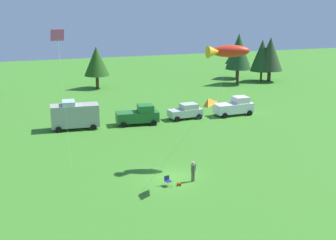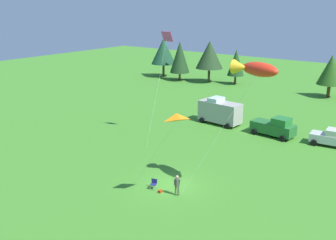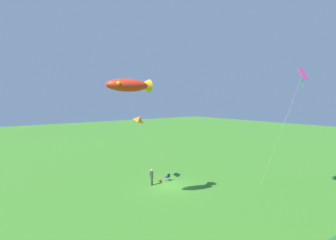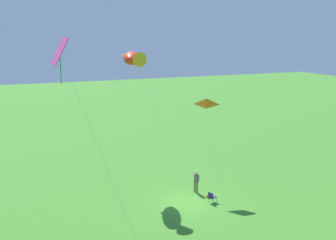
{
  "view_description": "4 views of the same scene",
  "coord_description": "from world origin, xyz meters",
  "px_view_note": "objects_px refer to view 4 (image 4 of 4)",
  "views": [
    {
      "loc": [
        -12.25,
        -34.76,
        14.94
      ],
      "look_at": [
        -0.17,
        0.63,
        4.94
      ],
      "focal_mm": 50.0,
      "sensor_mm": 36.0,
      "label": 1
    },
    {
      "loc": [
        17.89,
        -24.5,
        14.91
      ],
      "look_at": [
        0.39,
        -1.12,
        6.13
      ],
      "focal_mm": 42.0,
      "sensor_mm": 36.0,
      "label": 2
    },
    {
      "loc": [
        16.57,
        21.2,
        9.08
      ],
      "look_at": [
        0.21,
        0.07,
        6.95
      ],
      "focal_mm": 28.0,
      "sensor_mm": 36.0,
      "label": 3
    },
    {
      "loc": [
        -24.43,
        11.85,
        12.03
      ],
      "look_at": [
        0.92,
        1.32,
        6.08
      ],
      "focal_mm": 42.0,
      "sensor_mm": 36.0,
      "label": 4
    }
  ],
  "objects_px": {
    "backpack_on_grass": "(209,196)",
    "kite_large_fish": "(133,58)",
    "kite_diamond_rainbow": "(62,57)",
    "kite_delta_orange": "(206,102)",
    "person_kite_flyer": "(196,180)",
    "folding_chair": "(212,197)"
  },
  "relations": [
    {
      "from": "backpack_on_grass",
      "to": "kite_large_fish",
      "type": "height_order",
      "value": "kite_large_fish"
    },
    {
      "from": "backpack_on_grass",
      "to": "kite_diamond_rainbow",
      "type": "height_order",
      "value": "kite_diamond_rainbow"
    },
    {
      "from": "backpack_on_grass",
      "to": "kite_diamond_rainbow",
      "type": "distance_m",
      "value": 17.65
    },
    {
      "from": "backpack_on_grass",
      "to": "kite_delta_orange",
      "type": "distance_m",
      "value": 7.2
    },
    {
      "from": "person_kite_flyer",
      "to": "folding_chair",
      "type": "height_order",
      "value": "person_kite_flyer"
    },
    {
      "from": "kite_delta_orange",
      "to": "kite_diamond_rainbow",
      "type": "bearing_deg",
      "value": 129.48
    },
    {
      "from": "kite_large_fish",
      "to": "person_kite_flyer",
      "type": "bearing_deg",
      "value": -140.9
    },
    {
      "from": "person_kite_flyer",
      "to": "kite_large_fish",
      "type": "relative_size",
      "value": 0.16
    },
    {
      "from": "kite_diamond_rainbow",
      "to": "kite_delta_orange",
      "type": "bearing_deg",
      "value": -50.52
    },
    {
      "from": "backpack_on_grass",
      "to": "person_kite_flyer",
      "type": "bearing_deg",
      "value": 16.93
    },
    {
      "from": "folding_chair",
      "to": "kite_delta_orange",
      "type": "relative_size",
      "value": 0.11
    },
    {
      "from": "person_kite_flyer",
      "to": "kite_diamond_rainbow",
      "type": "distance_m",
      "value": 17.51
    },
    {
      "from": "kite_large_fish",
      "to": "kite_delta_orange",
      "type": "distance_m",
      "value": 6.82
    },
    {
      "from": "person_kite_flyer",
      "to": "kite_diamond_rainbow",
      "type": "bearing_deg",
      "value": -167.33
    },
    {
      "from": "person_kite_flyer",
      "to": "kite_delta_orange",
      "type": "bearing_deg",
      "value": 3.78
    },
    {
      "from": "backpack_on_grass",
      "to": "kite_large_fish",
      "type": "xyz_separation_m",
      "value": [
        5.79,
        4.0,
        10.1
      ]
    },
    {
      "from": "kite_large_fish",
      "to": "folding_chair",
      "type": "bearing_deg",
      "value": -150.79
    },
    {
      "from": "person_kite_flyer",
      "to": "folding_chair",
      "type": "relative_size",
      "value": 2.12
    },
    {
      "from": "folding_chair",
      "to": "backpack_on_grass",
      "type": "xyz_separation_m",
      "value": [
        0.89,
        -0.27,
        -0.38
      ]
    },
    {
      "from": "folding_chair",
      "to": "kite_large_fish",
      "type": "height_order",
      "value": "kite_large_fish"
    },
    {
      "from": "folding_chair",
      "to": "kite_large_fish",
      "type": "distance_m",
      "value": 12.37
    },
    {
      "from": "folding_chair",
      "to": "backpack_on_grass",
      "type": "distance_m",
      "value": 1.0
    }
  ]
}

